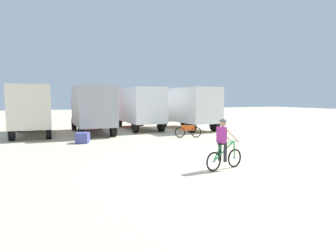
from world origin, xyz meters
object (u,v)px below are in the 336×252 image
object	(u,v)px
bicycle_spare	(188,131)
box_truck_cream_rv	(31,108)
box_truck_white_box	(189,106)
box_truck_avon_van	(139,106)
supply_crate	(83,138)
cyclist_orange_shirt	(223,146)
box_truck_grey_hauler	(92,107)

from	to	relation	value
bicycle_spare	box_truck_cream_rv	bearing A→B (deg)	150.64
box_truck_white_box	box_truck_avon_van	bearing A→B (deg)	157.96
box_truck_white_box	supply_crate	xyz separation A→B (m)	(-8.99, -4.28, -1.58)
box_truck_white_box	cyclist_orange_shirt	xyz separation A→B (m)	(-5.30, -12.76, -1.03)
box_truck_grey_hauler	bicycle_spare	distance (m)	7.21
box_truck_grey_hauler	box_truck_avon_van	xyz separation A→B (m)	(3.99, 1.40, 0.00)
box_truck_avon_van	supply_crate	bearing A→B (deg)	-132.28
bicycle_spare	supply_crate	size ratio (longest dim) A/B	2.08
box_truck_avon_van	bicycle_spare	size ratio (longest dim) A/B	4.15
box_truck_grey_hauler	cyclist_orange_shirt	xyz separation A→B (m)	(2.42, -12.86, -1.03)
box_truck_avon_van	cyclist_orange_shirt	xyz separation A→B (m)	(-1.58, -14.26, -1.03)
box_truck_cream_rv	cyclist_orange_shirt	bearing A→B (deg)	-64.58
box_truck_cream_rv	box_truck_avon_van	world-z (taller)	same
box_truck_avon_van	box_truck_white_box	world-z (taller)	same
box_truck_grey_hauler	supply_crate	bearing A→B (deg)	-106.10
box_truck_cream_rv	bicycle_spare	bearing A→B (deg)	-29.36
cyclist_orange_shirt	supply_crate	bearing A→B (deg)	113.48
box_truck_cream_rv	supply_crate	world-z (taller)	box_truck_cream_rv
box_truck_white_box	supply_crate	distance (m)	10.08
box_truck_cream_rv	box_truck_white_box	size ratio (longest dim) A/B	1.00
cyclist_orange_shirt	supply_crate	world-z (taller)	cyclist_orange_shirt
box_truck_grey_hauler	box_truck_white_box	size ratio (longest dim) A/B	1.00
box_truck_grey_hauler	box_truck_white_box	distance (m)	7.72
box_truck_cream_rv	cyclist_orange_shirt	xyz separation A→B (m)	(6.35, -13.36, -1.03)
box_truck_white_box	cyclist_orange_shirt	world-z (taller)	box_truck_white_box
box_truck_avon_van	box_truck_grey_hauler	bearing A→B (deg)	-160.70
box_truck_cream_rv	box_truck_grey_hauler	xyz separation A→B (m)	(3.94, -0.50, 0.00)
box_truck_grey_hauler	supply_crate	xyz separation A→B (m)	(-1.27, -4.39, -1.58)
box_truck_cream_rv	box_truck_white_box	world-z (taller)	same
box_truck_cream_rv	box_truck_avon_van	distance (m)	7.98
cyclist_orange_shirt	supply_crate	distance (m)	9.26
box_truck_cream_rv	box_truck_avon_van	size ratio (longest dim) A/B	1.00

